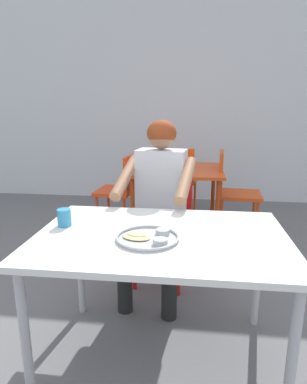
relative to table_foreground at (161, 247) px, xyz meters
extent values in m
cube|color=slate|center=(-0.06, -0.09, -0.68)|extent=(12.00, 12.00, 0.05)
cube|color=silver|center=(-0.06, 3.30, 1.05)|extent=(12.00, 0.12, 3.40)
cube|color=white|center=(0.00, 0.00, 0.05)|extent=(1.24, 0.84, 0.03)
cylinder|color=#B2B2B7|center=(-0.56, -0.36, -0.31)|extent=(0.04, 0.04, 0.69)
cylinder|color=#B2B2B7|center=(0.56, -0.36, -0.31)|extent=(0.04, 0.04, 0.69)
cylinder|color=#B2B2B7|center=(-0.56, 0.36, -0.31)|extent=(0.04, 0.04, 0.69)
cylinder|color=#B2B2B7|center=(0.56, 0.36, -0.31)|extent=(0.04, 0.04, 0.69)
cylinder|color=#B7BABF|center=(-0.06, -0.08, 0.07)|extent=(0.30, 0.30, 0.01)
torus|color=#B7BABF|center=(-0.06, -0.08, 0.08)|extent=(0.30, 0.30, 0.01)
cylinder|color=#B2B5BA|center=(0.01, -0.14, 0.09)|extent=(0.07, 0.07, 0.03)
cylinder|color=#B77F23|center=(0.01, -0.14, 0.09)|extent=(0.06, 0.06, 0.01)
cylinder|color=#B2B5BA|center=(0.01, -0.01, 0.09)|extent=(0.07, 0.07, 0.03)
cylinder|color=maroon|center=(0.01, -0.01, 0.09)|extent=(0.06, 0.06, 0.01)
ellipsoid|color=#E5C689|center=(-0.11, -0.08, 0.08)|extent=(0.16, 0.13, 0.01)
ellipsoid|color=#D3C386|center=(-0.11, -0.06, 0.09)|extent=(0.11, 0.08, 0.01)
cylinder|color=#338CBF|center=(-0.52, 0.06, 0.11)|extent=(0.07, 0.07, 0.09)
cylinder|color=#593319|center=(-0.52, 0.06, 0.14)|extent=(0.06, 0.06, 0.02)
cube|color=red|center=(-0.07, 0.83, -0.23)|extent=(0.47, 0.48, 0.04)
cube|color=red|center=(-0.05, 1.02, 0.00)|extent=(0.39, 0.09, 0.43)
cylinder|color=red|center=(0.07, 0.63, -0.45)|extent=(0.03, 0.03, 0.41)
cylinder|color=red|center=(-0.26, 0.68, -0.45)|extent=(0.03, 0.03, 0.41)
cylinder|color=red|center=(0.12, 0.98, -0.45)|extent=(0.03, 0.03, 0.41)
cylinder|color=red|center=(-0.21, 1.02, -0.45)|extent=(0.03, 0.03, 0.41)
cylinder|color=black|center=(0.02, 0.36, -0.43)|extent=(0.10, 0.10, 0.44)
cylinder|color=black|center=(0.05, 0.56, -0.17)|extent=(0.17, 0.41, 0.12)
cylinder|color=black|center=(-0.28, 0.40, -0.43)|extent=(0.10, 0.10, 0.44)
cylinder|color=black|center=(-0.25, 0.60, -0.17)|extent=(0.17, 0.41, 0.12)
cube|color=silver|center=(-0.07, 0.78, 0.11)|extent=(0.36, 0.24, 0.56)
cylinder|color=#996B4C|center=(0.11, 0.57, 0.22)|extent=(0.14, 0.46, 0.25)
cylinder|color=#996B4C|center=(-0.30, 0.63, 0.22)|extent=(0.14, 0.46, 0.25)
sphere|color=#996B4C|center=(-0.07, 0.78, 0.49)|extent=(0.19, 0.19, 0.19)
ellipsoid|color=maroon|center=(-0.07, 0.78, 0.50)|extent=(0.21, 0.20, 0.18)
cube|color=#E04C19|center=(-0.01, 1.88, 0.04)|extent=(0.93, 0.86, 0.03)
cylinder|color=#B33D14|center=(-0.42, 1.51, -0.31)|extent=(0.04, 0.04, 0.68)
cylinder|color=#B33D14|center=(0.39, 1.51, -0.31)|extent=(0.04, 0.04, 0.68)
cylinder|color=#B33D14|center=(-0.42, 2.25, -0.31)|extent=(0.04, 0.04, 0.68)
cylinder|color=#B33D14|center=(0.39, 2.25, -0.31)|extent=(0.04, 0.04, 0.68)
cube|color=#ED461A|center=(-0.69, 1.92, -0.22)|extent=(0.42, 0.47, 0.04)
cube|color=#ED461A|center=(-0.51, 1.91, -0.01)|extent=(0.07, 0.42, 0.38)
cylinder|color=#ED461A|center=(-0.86, 1.76, -0.44)|extent=(0.03, 0.03, 0.41)
cylinder|color=#ED461A|center=(-0.82, 2.12, -0.44)|extent=(0.03, 0.03, 0.41)
cylinder|color=#ED461A|center=(-0.55, 1.73, -0.44)|extent=(0.03, 0.03, 0.41)
cylinder|color=#ED461A|center=(-0.52, 2.09, -0.44)|extent=(0.03, 0.03, 0.41)
cube|color=#D74B18|center=(0.64, 1.88, -0.21)|extent=(0.46, 0.44, 0.04)
cube|color=#D74B18|center=(0.44, 1.90, 0.02)|extent=(0.06, 0.39, 0.43)
cylinder|color=#D74B18|center=(0.83, 2.03, -0.44)|extent=(0.03, 0.03, 0.43)
cylinder|color=#D74B18|center=(0.80, 1.70, -0.44)|extent=(0.03, 0.03, 0.43)
cylinder|color=#D74B18|center=(0.48, 2.06, -0.44)|extent=(0.03, 0.03, 0.43)
cylinder|color=#D74B18|center=(0.45, 1.73, -0.44)|extent=(0.03, 0.03, 0.43)
cube|color=#E85217|center=(0.00, 2.55, -0.21)|extent=(0.47, 0.47, 0.04)
cube|color=#E85217|center=(-0.03, 2.37, 0.01)|extent=(0.39, 0.10, 0.40)
cylinder|color=#E85217|center=(-0.14, 2.74, -0.44)|extent=(0.03, 0.03, 0.42)
cylinder|color=#E85217|center=(0.19, 2.69, -0.44)|extent=(0.03, 0.03, 0.42)
cylinder|color=#E85217|center=(-0.19, 2.42, -0.44)|extent=(0.03, 0.03, 0.42)
cylinder|color=#E85217|center=(0.14, 2.37, -0.44)|extent=(0.03, 0.03, 0.42)
camera|label=1|loc=(0.14, -1.52, 0.68)|focal=30.91mm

